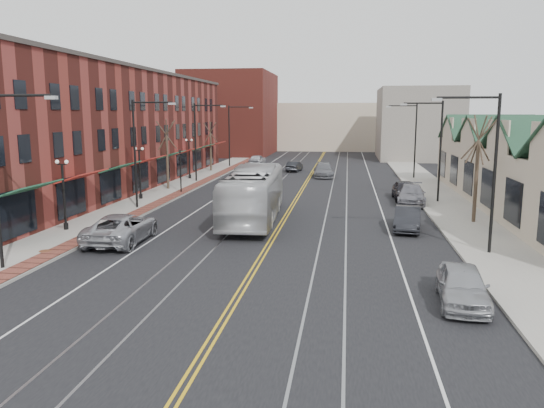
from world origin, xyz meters
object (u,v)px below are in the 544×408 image
(parked_suv, at_px, (122,228))
(parked_car_a, at_px, (462,285))
(parked_car_b, at_px, (408,219))
(parked_car_d, at_px, (405,190))
(parked_car_c, at_px, (411,195))
(transit_bus, at_px, (254,195))

(parked_suv, height_order, parked_car_a, parked_suv)
(parked_car_b, height_order, parked_car_d, parked_car_d)
(parked_car_d, bearing_deg, parked_car_b, -96.35)
(parked_suv, xyz_separation_m, parked_car_a, (16.89, -7.51, -0.08))
(parked_car_b, xyz_separation_m, parked_car_c, (1.32, 9.79, 0.04))
(transit_bus, distance_m, parked_car_d, 15.11)
(parked_car_b, relative_size, parked_car_c, 0.84)
(parked_suv, height_order, parked_car_d, parked_suv)
(parked_car_c, bearing_deg, parked_car_d, 102.30)
(parked_suv, xyz_separation_m, parked_car_c, (17.57, 15.25, -0.06))
(parked_car_b, bearing_deg, parked_car_a, -79.32)
(transit_bus, xyz_separation_m, parked_car_d, (11.04, 10.28, -0.98))
(parked_car_a, xyz_separation_m, parked_car_d, (0.42, 24.85, 0.06))
(parked_suv, relative_size, parked_car_c, 1.13)
(parked_car_a, relative_size, parked_car_d, 0.93)
(parked_car_a, relative_size, parked_car_b, 1.00)
(parked_car_b, bearing_deg, parked_car_d, 92.77)
(parked_car_c, relative_size, parked_car_d, 1.11)
(parked_suv, relative_size, parked_car_a, 1.35)
(transit_bus, xyz_separation_m, parked_car_b, (9.98, -1.60, -1.06))
(parked_car_a, relative_size, parked_car_c, 0.83)
(parked_car_a, bearing_deg, parked_suv, 160.84)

